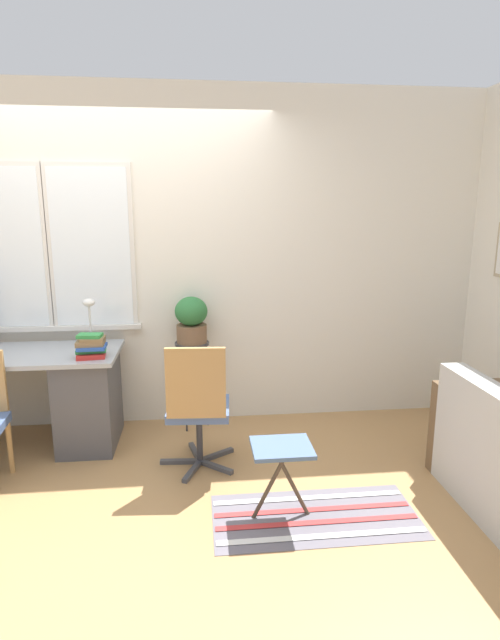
# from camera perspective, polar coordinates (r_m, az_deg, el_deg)

# --- Properties ---
(ground_plane) EXTENTS (14.00, 14.00, 0.00)m
(ground_plane) POSITION_cam_1_polar(r_m,az_deg,el_deg) (3.81, -15.68, -15.41)
(ground_plane) COLOR tan
(wall_back_with_window) EXTENTS (9.00, 0.12, 2.70)m
(wall_back_with_window) POSITION_cam_1_polar(r_m,az_deg,el_deg) (4.14, -15.38, 6.49)
(wall_back_with_window) COLOR white
(wall_back_with_window) RESTS_ON ground_plane
(desk_lamp) EXTENTS (0.14, 0.14, 0.38)m
(desk_lamp) POSITION_cam_1_polar(r_m,az_deg,el_deg) (3.90, -17.83, 0.11)
(desk_lamp) COLOR white
(desk_lamp) RESTS_ON desk
(book_stack) EXTENTS (0.22, 0.19, 0.17)m
(book_stack) POSITION_cam_1_polar(r_m,az_deg,el_deg) (3.70, -17.69, -2.89)
(book_stack) COLOR red
(book_stack) RESTS_ON desk
(office_chair_swivel) EXTENTS (0.53, 0.54, 0.91)m
(office_chair_swivel) POSITION_cam_1_polar(r_m,az_deg,el_deg) (3.42, -5.97, -9.74)
(office_chair_swivel) COLOR #47474C
(office_chair_swivel) RESTS_ON ground_plane
(plant_stand) EXTENTS (0.27, 0.27, 0.72)m
(plant_stand) POSITION_cam_1_polar(r_m,az_deg,el_deg) (4.04, -6.62, -3.75)
(plant_stand) COLOR #333338
(plant_stand) RESTS_ON ground_plane
(potted_plant) EXTENTS (0.26, 0.26, 0.37)m
(potted_plant) POSITION_cam_1_polar(r_m,az_deg,el_deg) (3.97, -6.72, 0.10)
(potted_plant) COLOR brown
(potted_plant) RESTS_ON plant_stand
(floor_rug_striped) EXTENTS (1.20, 0.56, 0.01)m
(floor_rug_striped) POSITION_cam_1_polar(r_m,az_deg,el_deg) (3.15, 7.47, -21.35)
(floor_rug_striped) COLOR slate
(floor_rug_striped) RESTS_ON ground_plane
(folding_stool) EXTENTS (0.35, 0.29, 0.45)m
(folding_stool) POSITION_cam_1_polar(r_m,az_deg,el_deg) (2.94, 3.64, -15.06)
(folding_stool) COLOR slate
(folding_stool) RESTS_ON ground_plane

